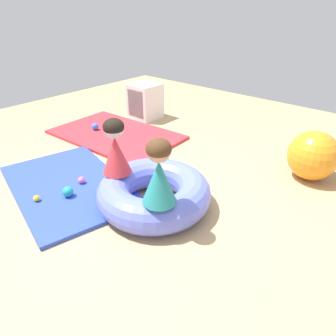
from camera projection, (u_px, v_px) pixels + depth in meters
The scene contains 12 objects.
ground_plane at pixel (149, 198), 3.13m from camera, with size 8.00×8.00×0.00m, color tan.
gym_mat_near_right at pixel (68, 185), 3.29m from camera, with size 1.62×1.03×0.04m, color #2D47B7.
gym_mat_far_right at pixel (116, 135), 4.52m from camera, with size 1.81×1.15×0.04m, color red.
inflatable_cushion at pixel (154, 193), 2.92m from camera, with size 1.07×1.07×0.31m, color #6070E5.
child_in_red at pixel (115, 147), 2.83m from camera, with size 0.39×0.39×0.53m.
child_in_teal at pixel (159, 173), 2.40m from camera, with size 0.36×0.36×0.55m.
play_ball_pink at pixel (81, 180), 3.28m from camera, with size 0.07×0.07×0.07m, color pink.
play_ball_blue at pixel (95, 127), 4.60m from camera, with size 0.10×0.10×0.10m, color blue.
play_ball_yellow at pixel (37, 198), 2.99m from camera, with size 0.06×0.06×0.06m, color yellow.
play_ball_teal at pixel (68, 192), 3.05m from camera, with size 0.11×0.11×0.11m, color teal.
exercise_ball_large at pixel (313, 156), 3.35m from camera, with size 0.54×0.54×0.54m, color orange.
storage_cube at pixel (144, 101), 5.07m from camera, with size 0.44×0.44×0.56m.
Camera 1 is at (1.85, -1.84, 1.76)m, focal length 33.28 mm.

